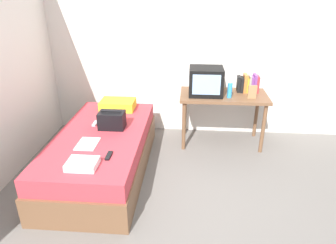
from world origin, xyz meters
name	(u,v)px	position (x,y,z in m)	size (l,w,h in m)	color
ground_plane	(177,215)	(0.00, 0.00, 0.00)	(8.00, 8.00, 0.00)	slate
wall_back	(186,45)	(0.00, 2.00, 1.30)	(5.20, 0.10, 2.60)	silver
bed	(102,153)	(-0.92, 0.71, 0.25)	(1.00, 2.00, 0.52)	brown
desk	(223,101)	(0.54, 1.57, 0.63)	(1.16, 0.60, 0.73)	brown
tv	(206,81)	(0.29, 1.55, 0.91)	(0.44, 0.39, 0.36)	black
water_bottle	(230,90)	(0.60, 1.44, 0.82)	(0.06, 0.06, 0.19)	#3399DB
book_row	(248,84)	(0.87, 1.70, 0.84)	(0.28, 0.16, 0.25)	black
picture_frame	(252,92)	(0.88, 1.43, 0.81)	(0.11, 0.02, 0.17)	#9E754C
pillow	(118,105)	(-0.89, 1.46, 0.58)	(0.46, 0.31, 0.12)	yellow
handbag	(112,120)	(-0.82, 0.85, 0.62)	(0.30, 0.20, 0.22)	black
magazine	(87,144)	(-0.98, 0.44, 0.52)	(0.21, 0.29, 0.01)	white
remote_dark	(109,156)	(-0.69, 0.20, 0.53)	(0.04, 0.16, 0.02)	black
remote_silver	(95,123)	(-1.05, 0.94, 0.53)	(0.04, 0.14, 0.02)	#B7B7BC
folded_towel	(82,164)	(-0.89, 0.00, 0.55)	(0.28, 0.22, 0.06)	white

